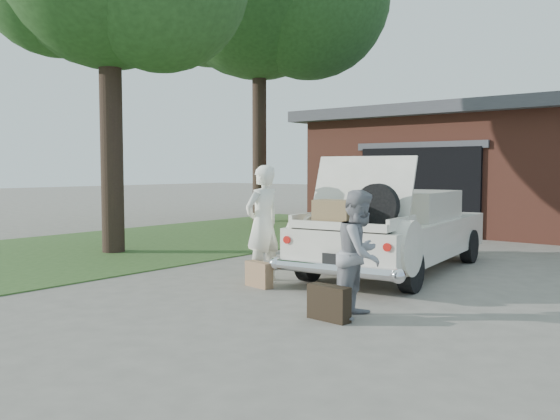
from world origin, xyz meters
The scene contains 7 objects.
ground centered at (0.00, 0.00, 0.00)m, with size 90.00×90.00×0.00m, color gray.
grass_strip centered at (-5.50, 3.00, 0.01)m, with size 6.00×16.00×0.02m, color #2D4C1E.
sedan centered at (0.60, 2.85, 0.68)m, with size 2.31×4.77×1.85m.
woman_left centered at (-0.51, 0.82, 0.86)m, with size 0.63×0.41×1.73m, color white.
woman_right centered at (1.71, -0.07, 0.72)m, with size 0.70×0.54×1.44m, color gray.
suitcase_left centered at (-0.29, 0.48, 0.18)m, with size 0.46×0.15×0.36m, color #9F7651.
suitcase_right centered at (1.53, -0.43, 0.19)m, with size 0.50×0.16×0.39m, color black.
Camera 1 is at (5.17, -5.76, 1.67)m, focal length 38.00 mm.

